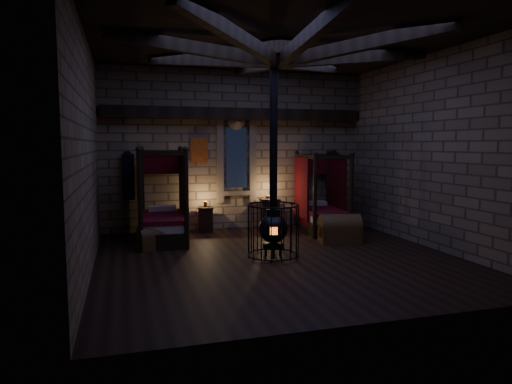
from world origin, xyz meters
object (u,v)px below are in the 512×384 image
object	(u,v)px
bed_left	(163,219)
bed_right	(321,212)
stove	(273,226)
trunk_left	(155,238)
trunk_right	(340,230)

from	to	relation	value
bed_left	bed_right	bearing A→B (deg)	5.71
bed_left	stove	xyz separation A→B (m)	(1.99, -2.20, 0.11)
trunk_left	trunk_right	distance (m)	4.17
trunk_left	trunk_right	bearing A→B (deg)	-22.21
trunk_left	stove	distance (m)	2.64
bed_left	trunk_left	xyz separation A→B (m)	(-0.24, -0.84, -0.29)
trunk_left	bed_right	bearing A→B (deg)	-2.47
trunk_right	stove	distance (m)	2.12
trunk_right	stove	xyz separation A→B (m)	(-1.91, -0.86, 0.34)
bed_right	trunk_right	world-z (taller)	bed_right
bed_right	stove	distance (m)	3.15
bed_right	bed_left	bearing A→B (deg)	-170.60
stove	trunk_left	bearing A→B (deg)	164.65
bed_left	bed_right	xyz separation A→B (m)	(4.09, 0.15, -0.03)
bed_left	stove	world-z (taller)	stove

